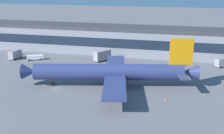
% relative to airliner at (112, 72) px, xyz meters
% --- Properties ---
extents(ground_plane, '(600.00, 600.00, 0.00)m').
position_rel_airliner_xyz_m(ground_plane, '(-15.47, -6.06, -4.47)').
color(ground_plane, slate).
extents(terminal_building, '(148.88, 16.17, 11.79)m').
position_rel_airliner_xyz_m(terminal_building, '(-15.47, 45.06, 1.45)').
color(terminal_building, gray).
rests_on(terminal_building, ground_plane).
extents(airliner, '(52.56, 45.45, 14.79)m').
position_rel_airliner_xyz_m(airliner, '(0.00, 0.00, 0.00)').
color(airliner, navy).
rests_on(airliner, ground_plane).
extents(catering_truck, '(5.96, 7.50, 4.15)m').
position_rel_airliner_xyz_m(catering_truck, '(-11.95, 29.43, -2.18)').
color(catering_truck, gray).
rests_on(catering_truck, ground_plane).
extents(baggage_tug, '(3.89, 2.63, 1.85)m').
position_rel_airliner_xyz_m(baggage_tug, '(-51.56, 29.15, -3.38)').
color(baggage_tug, red).
rests_on(baggage_tug, ground_plane).
extents(follow_me_car, '(4.79, 3.46, 1.85)m').
position_rel_airliner_xyz_m(follow_me_car, '(18.46, 32.36, -3.38)').
color(follow_me_car, white).
rests_on(follow_me_car, ground_plane).
extents(stair_truck, '(2.89, 6.18, 3.55)m').
position_rel_airliner_xyz_m(stair_truck, '(-47.12, 23.17, -2.49)').
color(stair_truck, gray).
rests_on(stair_truck, ground_plane).
extents(belt_loader, '(6.54, 4.95, 1.95)m').
position_rel_airliner_xyz_m(belt_loader, '(-38.53, 23.69, -3.32)').
color(belt_loader, white).
rests_on(belt_loader, ground_plane).
extents(traffic_cone_0, '(0.60, 0.60, 0.74)m').
position_rel_airliner_xyz_m(traffic_cone_0, '(17.34, -8.27, -4.10)').
color(traffic_cone_0, '#F2590C').
rests_on(traffic_cone_0, ground_plane).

